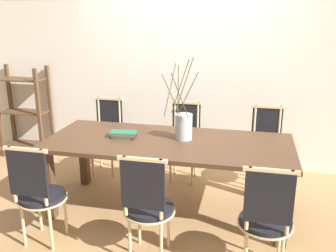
{
  "coord_description": "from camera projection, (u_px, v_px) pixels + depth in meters",
  "views": [
    {
      "loc": [
        0.75,
        -3.32,
        1.92
      ],
      "look_at": [
        0.0,
        0.0,
        0.89
      ],
      "focal_mm": 40.0,
      "sensor_mm": 36.0,
      "label": 1
    }
  ],
  "objects": [
    {
      "name": "vase_centerpiece",
      "position": [
        184.0,
        126.0,
        3.62
      ],
      "size": [
        0.34,
        0.39,
        0.79
      ],
      "color": "#B2BCC1",
      "rests_on": "dining_table"
    },
    {
      "name": "chair_far_leftend",
      "position": [
        107.0,
        134.0,
        4.62
      ],
      "size": [
        0.42,
        0.42,
        0.92
      ],
      "rotation": [
        0.0,
        0.0,
        3.14
      ],
      "color": "black",
      "rests_on": "ground_plane"
    },
    {
      "name": "chair_near_left",
      "position": [
        147.0,
        204.0,
        2.93
      ],
      "size": [
        0.42,
        0.42,
        0.92
      ],
      "color": "black",
      "rests_on": "ground_plane"
    },
    {
      "name": "chair_near_leftend",
      "position": [
        39.0,
        192.0,
        3.12
      ],
      "size": [
        0.42,
        0.42,
        0.92
      ],
      "color": "black",
      "rests_on": "ground_plane"
    },
    {
      "name": "chair_far_center",
      "position": [
        266.0,
        145.0,
        4.22
      ],
      "size": [
        0.42,
        0.42,
        0.92
      ],
      "rotation": [
        0.0,
        0.0,
        3.14
      ],
      "color": "black",
      "rests_on": "ground_plane"
    },
    {
      "name": "chair_far_left",
      "position": [
        184.0,
        139.0,
        4.42
      ],
      "size": [
        0.42,
        0.42,
        0.92
      ],
      "rotation": [
        0.0,
        0.0,
        3.14
      ],
      "color": "black",
      "rests_on": "ground_plane"
    },
    {
      "name": "wall_rear",
      "position": [
        192.0,
        40.0,
        4.59
      ],
      "size": [
        12.0,
        0.06,
        3.2
      ],
      "color": "silver",
      "rests_on": "ground_plane"
    },
    {
      "name": "ground_plane",
      "position": [
        168.0,
        209.0,
        3.82
      ],
      "size": [
        16.0,
        16.0,
        0.0
      ],
      "primitive_type": "plane",
      "color": "#A87F51"
    },
    {
      "name": "dining_table",
      "position": [
        168.0,
        150.0,
        3.63
      ],
      "size": [
        2.37,
        0.99,
        0.74
      ],
      "color": "#4C3321",
      "rests_on": "ground_plane"
    },
    {
      "name": "chair_near_center",
      "position": [
        266.0,
        217.0,
        2.74
      ],
      "size": [
        0.42,
        0.42,
        0.92
      ],
      "color": "black",
      "rests_on": "ground_plane"
    },
    {
      "name": "book_stack",
      "position": [
        124.0,
        134.0,
        3.71
      ],
      "size": [
        0.27,
        0.22,
        0.05
      ],
      "color": "#1E6B4C",
      "rests_on": "dining_table"
    },
    {
      "name": "shelving_rack",
      "position": [
        25.0,
        112.0,
        5.13
      ],
      "size": [
        0.66,
        0.34,
        1.25
      ],
      "color": "#513823",
      "rests_on": "ground_plane"
    }
  ]
}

